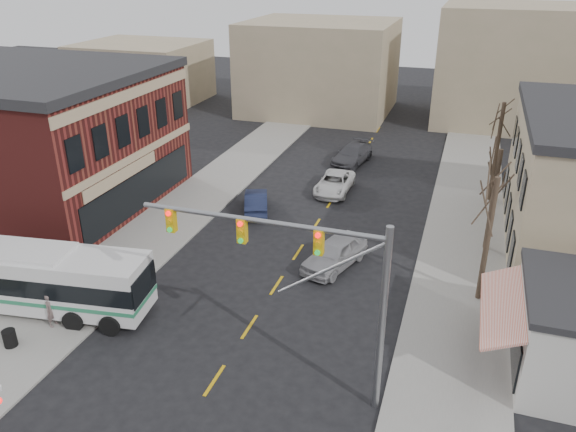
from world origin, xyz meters
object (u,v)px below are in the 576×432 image
object	(u,v)px
transit_bus	(25,277)
pedestrian_near	(51,310)
traffic_signal_mast	(313,271)
car_c	(334,183)
pedestrian_far	(99,262)
car_d	(352,154)
trash_bin	(10,338)
car_b	(256,201)
car_a	(335,253)

from	to	relation	value
transit_bus	pedestrian_near	xyz separation A→B (m)	(2.21, -1.01, -0.85)
traffic_signal_mast	car_c	distance (m)	22.45
traffic_signal_mast	pedestrian_near	bearing A→B (deg)	178.43
transit_bus	pedestrian_far	distance (m)	4.27
traffic_signal_mast	car_d	xyz separation A→B (m)	(-4.43, 28.32, -4.94)
trash_bin	car_d	size ratio (longest dim) A/B	0.15
traffic_signal_mast	transit_bus	bearing A→B (deg)	174.87
traffic_signal_mast	car_c	bearing A→B (deg)	101.33
trash_bin	car_c	size ratio (longest dim) A/B	0.16
car_c	pedestrian_near	bearing A→B (deg)	-112.13
transit_bus	car_b	world-z (taller)	transit_bus
car_b	pedestrian_near	bearing A→B (deg)	53.70
traffic_signal_mast	pedestrian_near	xyz separation A→B (m)	(-13.05, 0.36, -4.73)
car_c	car_b	bearing A→B (deg)	-129.75
transit_bus	car_d	world-z (taller)	transit_bus
pedestrian_far	car_d	bearing A→B (deg)	32.07
traffic_signal_mast	car_c	world-z (taller)	traffic_signal_mast
car_c	traffic_signal_mast	bearing A→B (deg)	-78.28
car_d	traffic_signal_mast	bearing A→B (deg)	-70.60
car_c	pedestrian_near	distance (m)	22.84
traffic_signal_mast	car_a	size ratio (longest dim) A/B	1.96
traffic_signal_mast	car_d	distance (m)	29.09
car_a	car_c	distance (m)	11.39
traffic_signal_mast	car_b	world-z (taller)	traffic_signal_mast
transit_bus	car_b	size ratio (longest dim) A/B	2.90
car_a	car_d	xyz separation A→B (m)	(-2.87, 17.92, -0.06)
car_d	pedestrian_far	distance (m)	24.89
car_a	car_c	world-z (taller)	car_a
car_a	car_c	xyz separation A→B (m)	(-2.74, 11.05, -0.14)
transit_bus	car_a	xyz separation A→B (m)	(13.70, 9.03, -0.99)
car_d	pedestrian_near	world-z (taller)	pedestrian_near
transit_bus	pedestrian_near	world-z (taller)	transit_bus
transit_bus	trash_bin	bearing A→B (deg)	-64.66
car_b	car_d	xyz separation A→B (m)	(4.26, 12.07, 0.06)
car_a	car_b	world-z (taller)	car_a
pedestrian_near	pedestrian_far	distance (m)	4.99
transit_bus	pedestrian_far	world-z (taller)	transit_bus
pedestrian_near	pedestrian_far	xyz separation A→B (m)	(-0.79, 4.93, -0.13)
car_c	pedestrian_near	world-z (taller)	pedestrian_near
transit_bus	traffic_signal_mast	distance (m)	15.80
car_d	transit_bus	bearing A→B (deg)	-101.36
car_a	pedestrian_far	size ratio (longest dim) A/B	3.34
car_c	car_d	world-z (taller)	car_d
transit_bus	pedestrian_near	size ratio (longest dim) A/B	7.39
trash_bin	car_b	distance (m)	18.56
transit_bus	pedestrian_near	distance (m)	2.57
trash_bin	pedestrian_far	world-z (taller)	pedestrian_far
pedestrian_near	car_c	bearing A→B (deg)	-19.41
trash_bin	pedestrian_near	world-z (taller)	pedestrian_near
car_c	car_d	distance (m)	6.87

